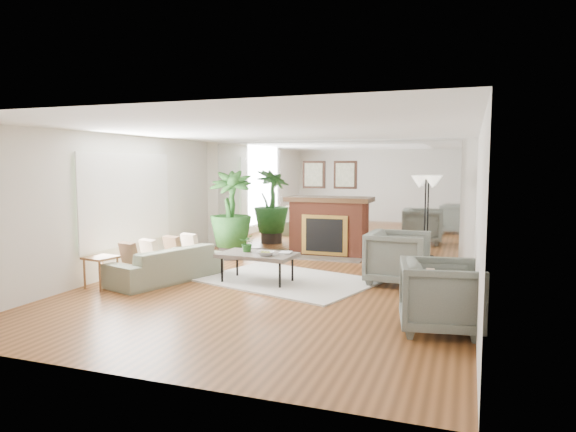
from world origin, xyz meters
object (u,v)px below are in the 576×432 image
at_px(coffee_table, 257,256).
at_px(potted_ficus, 231,212).
at_px(floor_lamp, 426,189).
at_px(armchair_back, 398,258).
at_px(fireplace, 327,226).
at_px(armchair_front, 441,296).
at_px(side_table, 101,262).
at_px(sofa, 166,264).

height_order(coffee_table, potted_ficus, potted_ficus).
height_order(potted_ficus, floor_lamp, potted_ficus).
bearing_deg(potted_ficus, armchair_back, -17.86).
height_order(fireplace, coffee_table, fireplace).
bearing_deg(armchair_back, armchair_front, -157.86).
relative_size(coffee_table, potted_ficus, 0.70).
xyz_separation_m(armchair_front, potted_ficus, (-4.41, 3.44, 0.56)).
distance_m(fireplace, armchair_back, 2.79).
xyz_separation_m(fireplace, potted_ficus, (-1.81, -0.97, 0.33)).
height_order(side_table, potted_ficus, potted_ficus).
bearing_deg(floor_lamp, coffee_table, -132.63).
bearing_deg(fireplace, coffee_table, -98.36).
bearing_deg(potted_ficus, floor_lamp, 11.84).
xyz_separation_m(fireplace, floor_lamp, (2.05, -0.16, 0.83)).
bearing_deg(potted_ficus, armchair_front, -37.92).
bearing_deg(coffee_table, sofa, -166.26).
xyz_separation_m(potted_ficus, floor_lamp, (3.86, 0.81, 0.51)).
xyz_separation_m(armchair_front, side_table, (-5.25, 0.43, 0.00)).
xyz_separation_m(sofa, side_table, (-0.71, -0.77, 0.13)).
xyz_separation_m(fireplace, sofa, (-1.94, -3.21, -0.37)).
xyz_separation_m(armchair_back, potted_ficus, (-3.61, 1.16, 0.54)).
bearing_deg(coffee_table, floor_lamp, 47.37).
xyz_separation_m(sofa, potted_ficus, (0.13, 2.25, 0.69)).
height_order(fireplace, side_table, fireplace).
distance_m(sofa, potted_ficus, 2.35).
height_order(armchair_back, armchair_front, armchair_back).
distance_m(fireplace, floor_lamp, 2.22).
height_order(fireplace, armchair_front, fireplace).
relative_size(coffee_table, sofa, 0.65).
height_order(fireplace, sofa, fireplace).
bearing_deg(coffee_table, fireplace, 81.64).
height_order(sofa, armchair_back, armchair_back).
bearing_deg(coffee_table, armchair_front, -27.40).
bearing_deg(fireplace, floor_lamp, -4.43).
bearing_deg(armchair_back, side_table, 115.23).
relative_size(side_table, floor_lamp, 0.30).
xyz_separation_m(coffee_table, potted_ficus, (-1.39, 1.87, 0.53)).
relative_size(fireplace, armchair_front, 2.20).
xyz_separation_m(side_table, potted_ficus, (0.84, 3.01, 0.56)).
bearing_deg(potted_ficus, side_table, -105.54).
height_order(fireplace, potted_ficus, fireplace).
bearing_deg(sofa, floor_lamp, 144.96).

